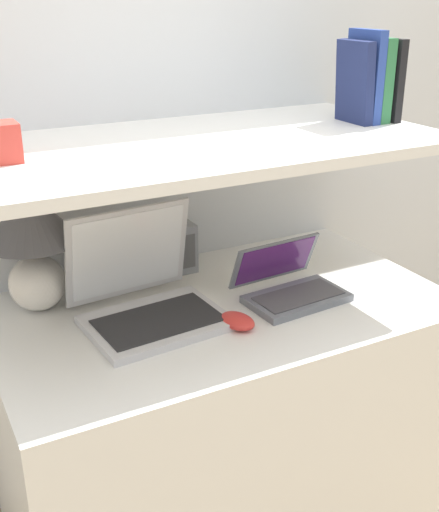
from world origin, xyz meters
TOP-DOWN VIEW (x-y plane):
  - wall_back at (0.00, 0.76)m, footprint 6.00×0.05m
  - desk at (0.00, 0.35)m, footprint 1.21×0.70m
  - back_riser at (0.00, 0.72)m, footprint 1.21×0.04m
  - shelf at (0.00, 0.42)m, footprint 1.21×0.63m
  - table_lamp at (-0.43, 0.55)m, footprint 0.24×0.24m
  - laptop_large at (-0.20, 0.37)m, footprint 0.36×0.33m
  - laptop_small at (0.18, 0.30)m, footprint 0.28×0.23m
  - computer_mouse at (-0.02, 0.22)m, footprint 0.09×0.12m
  - router_box at (-0.02, 0.60)m, footprint 0.11×0.08m
  - book_black at (0.56, 0.42)m, footprint 0.02×0.14m
  - book_green at (0.52, 0.42)m, footprint 0.03×0.13m
  - book_blue at (0.49, 0.42)m, footprint 0.03×0.13m
  - book_navy at (0.45, 0.42)m, footprint 0.04×0.13m

SIDE VIEW (x-z plane):
  - desk at x=0.00m, z-range 0.00..0.77m
  - back_riser at x=0.00m, z-range 0.00..1.17m
  - computer_mouse at x=-0.02m, z-range 0.77..0.80m
  - laptop_small at x=0.18m, z-range 0.73..0.87m
  - laptop_large at x=-0.20m, z-range 0.69..0.96m
  - router_box at x=-0.02m, z-range 0.77..0.92m
  - table_lamp at x=-0.43m, z-range 0.81..1.13m
  - shelf at x=0.00m, z-range 1.17..1.20m
  - wall_back at x=0.00m, z-range 0.00..2.40m
  - book_navy at x=0.45m, z-range 1.20..1.42m
  - book_black at x=0.56m, z-range 1.20..1.42m
  - book_green at x=0.52m, z-range 1.20..1.43m
  - book_blue at x=0.49m, z-range 1.20..1.45m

